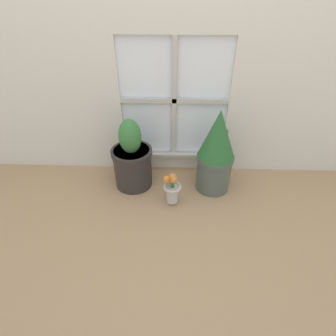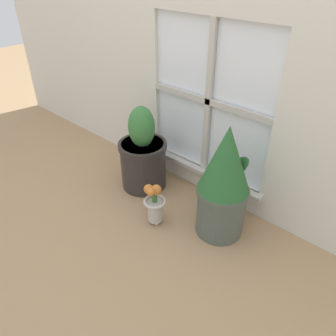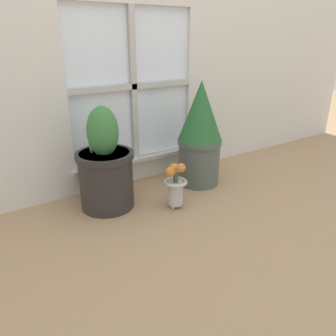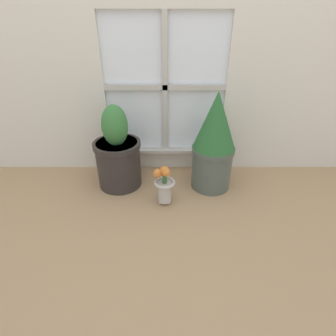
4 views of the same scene
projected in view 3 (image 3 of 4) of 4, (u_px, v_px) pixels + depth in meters
ground_plane at (195, 220)px, 1.78m from camera, size 10.00×10.00×0.00m
potted_plant_left at (105, 169)px, 1.84m from camera, size 0.32×0.32×0.59m
potted_plant_right at (200, 133)px, 2.11m from camera, size 0.29×0.29×0.68m
flower_vase at (175, 184)px, 1.86m from camera, size 0.14×0.14×0.28m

